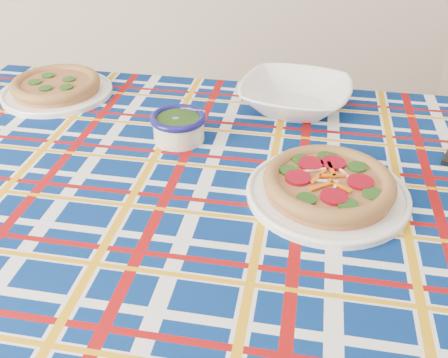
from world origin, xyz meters
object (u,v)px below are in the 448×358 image
object	(u,v)px
main_focaccia_plate	(329,183)
pesto_bowl	(178,125)
dining_table	(237,210)
serving_bowl	(295,96)

from	to	relation	value
main_focaccia_plate	pesto_bowl	bearing A→B (deg)	129.38
dining_table	pesto_bowl	xyz separation A→B (m)	(-0.10, 0.22, 0.13)
serving_bowl	main_focaccia_plate	bearing A→B (deg)	-101.28
main_focaccia_plate	dining_table	bearing A→B (deg)	147.71
dining_table	pesto_bowl	distance (m)	0.27
dining_table	main_focaccia_plate	xyz separation A→B (m)	(0.17, -0.11, 0.12)
dining_table	main_focaccia_plate	world-z (taller)	main_focaccia_plate
main_focaccia_plate	pesto_bowl	xyz separation A→B (m)	(-0.27, 0.32, 0.01)
pesto_bowl	serving_bowl	distance (m)	0.36
serving_bowl	pesto_bowl	bearing A→B (deg)	-164.05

